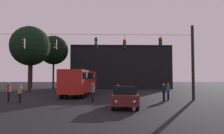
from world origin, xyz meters
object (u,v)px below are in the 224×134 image
(pedestrian_near_bus, at_px, (164,91))
(tree_right_far, at_px, (54,50))
(tree_behind_building, at_px, (30,46))
(tree_left_silhouette, at_px, (32,52))
(pedestrian_crossing_right, at_px, (118,92))
(city_bus, at_px, (80,80))
(pedestrian_far_side, at_px, (20,92))
(pedestrian_crossing_left, at_px, (9,91))
(pedestrian_trailing, at_px, (168,91))
(car_near_right, at_px, (125,96))
(pedestrian_crossing_center, at_px, (93,91))

(pedestrian_near_bus, height_order, tree_right_far, tree_right_far)
(tree_behind_building, relative_size, tree_right_far, 0.98)
(tree_left_silhouette, relative_size, tree_right_far, 0.97)
(pedestrian_crossing_right, height_order, tree_left_silhouette, tree_left_silhouette)
(city_bus, relative_size, pedestrian_far_side, 6.96)
(pedestrian_crossing_left, distance_m, tree_left_silhouette, 25.99)
(pedestrian_crossing_right, bearing_deg, pedestrian_far_side, -170.19)
(tree_left_silhouette, distance_m, tree_behind_building, 11.07)
(pedestrian_trailing, bearing_deg, pedestrian_crossing_left, -175.38)
(car_near_right, bearing_deg, tree_behind_building, 125.96)
(pedestrian_near_bus, xyz_separation_m, pedestrian_trailing, (0.66, 0.91, 0.00))
(car_near_right, height_order, pedestrian_crossing_center, pedestrian_crossing_center)
(pedestrian_crossing_right, bearing_deg, pedestrian_trailing, 4.78)
(pedestrian_trailing, bearing_deg, city_bus, 146.65)
(pedestrian_far_side, relative_size, tree_right_far, 0.16)
(pedestrian_crossing_left, bearing_deg, tree_left_silhouette, 104.03)
(car_near_right, relative_size, pedestrian_near_bus, 2.76)
(pedestrian_crossing_center, relative_size, tree_left_silhouette, 0.17)
(pedestrian_crossing_center, relative_size, pedestrian_far_side, 1.06)
(city_bus, relative_size, car_near_right, 2.51)
(car_near_right, height_order, tree_right_far, tree_right_far)
(city_bus, height_order, tree_right_far, tree_right_far)
(car_near_right, bearing_deg, pedestrian_crossing_left, 158.73)
(pedestrian_crossing_right, xyz_separation_m, pedestrian_far_side, (-8.52, -1.47, 0.05))
(tree_right_far, bearing_deg, pedestrian_trailing, -53.12)
(pedestrian_crossing_center, relative_size, pedestrian_near_bus, 1.06)
(tree_behind_building, bearing_deg, pedestrian_crossing_right, -46.01)
(pedestrian_trailing, height_order, tree_behind_building, tree_behind_building)
(tree_behind_building, bearing_deg, car_near_right, -54.04)
(pedestrian_near_bus, bearing_deg, pedestrian_far_side, -175.64)
(pedestrian_near_bus, xyz_separation_m, pedestrian_far_side, (-12.71, -0.97, -0.00))
(car_near_right, xyz_separation_m, tree_behind_building, (-12.91, 17.80, 6.17))
(tree_left_silhouette, height_order, tree_behind_building, tree_behind_building)
(pedestrian_near_bus, distance_m, tree_right_far, 27.67)
(city_bus, relative_size, pedestrian_crossing_right, 7.35)
(pedestrian_crossing_left, distance_m, tree_right_far, 23.35)
(car_near_right, xyz_separation_m, pedestrian_far_side, (-8.77, 3.21, 0.11))
(car_near_right, xyz_separation_m, pedestrian_trailing, (4.60, 5.09, 0.11))
(car_near_right, bearing_deg, pedestrian_crossing_right, 93.05)
(pedestrian_crossing_right, bearing_deg, tree_left_silhouette, 123.85)
(tree_left_silhouette, bearing_deg, pedestrian_crossing_right, -56.15)
(tree_left_silhouette, xyz_separation_m, tree_right_far, (4.81, -2.06, 0.13))
(pedestrian_crossing_center, xyz_separation_m, pedestrian_far_side, (-6.21, -0.43, -0.06))
(city_bus, relative_size, tree_behind_building, 1.12)
(city_bus, relative_size, pedestrian_near_bus, 6.93)
(city_bus, distance_m, pedestrian_trailing, 10.95)
(pedestrian_crossing_right, distance_m, pedestrian_near_bus, 4.22)
(tree_right_far, bearing_deg, pedestrian_crossing_right, -62.87)
(pedestrian_crossing_left, distance_m, pedestrian_near_bus, 13.97)
(city_bus, xyz_separation_m, tree_behind_building, (-8.40, 6.72, 5.10))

